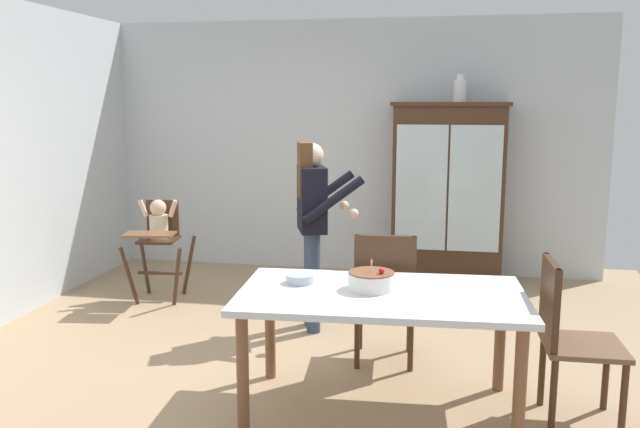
{
  "coord_description": "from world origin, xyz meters",
  "views": [
    {
      "loc": [
        0.96,
        -4.41,
        1.86
      ],
      "look_at": [
        0.01,
        0.7,
        0.95
      ],
      "focal_mm": 36.72,
      "sensor_mm": 36.0,
      "label": 1
    }
  ],
  "objects_px": {
    "china_cabinet": "(447,192)",
    "dining_table": "(381,306)",
    "adult_person": "(313,213)",
    "high_chair_with_toddler": "(159,231)",
    "ceramic_vase": "(460,90)",
    "dining_chair_right_end": "(566,330)",
    "dining_chair_far_side": "(385,289)",
    "birthday_cake": "(371,281)",
    "serving_bowl": "(300,278)"
  },
  "relations": [
    {
      "from": "ceramic_vase",
      "to": "dining_chair_far_side",
      "type": "height_order",
      "value": "ceramic_vase"
    },
    {
      "from": "birthday_cake",
      "to": "dining_chair_right_end",
      "type": "distance_m",
      "value": 1.15
    },
    {
      "from": "serving_bowl",
      "to": "dining_chair_right_end",
      "type": "xyz_separation_m",
      "value": [
        1.57,
        -0.05,
        -0.21
      ]
    },
    {
      "from": "china_cabinet",
      "to": "birthday_cake",
      "type": "height_order",
      "value": "china_cabinet"
    },
    {
      "from": "adult_person",
      "to": "birthday_cake",
      "type": "relative_size",
      "value": 5.47
    },
    {
      "from": "ceramic_vase",
      "to": "high_chair_with_toddler",
      "type": "height_order",
      "value": "ceramic_vase"
    },
    {
      "from": "adult_person",
      "to": "dining_table",
      "type": "relative_size",
      "value": 0.88
    },
    {
      "from": "ceramic_vase",
      "to": "serving_bowl",
      "type": "xyz_separation_m",
      "value": [
        -1.0,
        -2.95,
        -1.19
      ]
    },
    {
      "from": "high_chair_with_toddler",
      "to": "dining_chair_far_side",
      "type": "relative_size",
      "value": 0.99
    },
    {
      "from": "china_cabinet",
      "to": "high_chair_with_toddler",
      "type": "distance_m",
      "value": 2.91
    },
    {
      "from": "china_cabinet",
      "to": "birthday_cake",
      "type": "relative_size",
      "value": 6.57
    },
    {
      "from": "high_chair_with_toddler",
      "to": "serving_bowl",
      "type": "relative_size",
      "value": 5.28
    },
    {
      "from": "serving_bowl",
      "to": "dining_chair_right_end",
      "type": "height_order",
      "value": "dining_chair_right_end"
    },
    {
      "from": "birthday_cake",
      "to": "ceramic_vase",
      "type": "bearing_deg",
      "value": 79.63
    },
    {
      "from": "dining_table",
      "to": "dining_chair_far_side",
      "type": "distance_m",
      "value": 0.69
    },
    {
      "from": "high_chair_with_toddler",
      "to": "dining_chair_right_end",
      "type": "height_order",
      "value": "dining_chair_right_end"
    },
    {
      "from": "china_cabinet",
      "to": "adult_person",
      "type": "xyz_separation_m",
      "value": [
        -1.07,
        -1.72,
        0.04
      ]
    },
    {
      "from": "china_cabinet",
      "to": "birthday_cake",
      "type": "xyz_separation_m",
      "value": [
        -0.46,
        -3.01,
        -0.13
      ]
    },
    {
      "from": "adult_person",
      "to": "birthday_cake",
      "type": "height_order",
      "value": "adult_person"
    },
    {
      "from": "china_cabinet",
      "to": "dining_chair_right_end",
      "type": "height_order",
      "value": "china_cabinet"
    },
    {
      "from": "serving_bowl",
      "to": "dining_chair_far_side",
      "type": "relative_size",
      "value": 0.19
    },
    {
      "from": "high_chair_with_toddler",
      "to": "dining_chair_far_side",
      "type": "height_order",
      "value": "dining_chair_far_side"
    },
    {
      "from": "china_cabinet",
      "to": "adult_person",
      "type": "bearing_deg",
      "value": -121.9
    },
    {
      "from": "adult_person",
      "to": "birthday_cake",
      "type": "distance_m",
      "value": 1.43
    },
    {
      "from": "adult_person",
      "to": "serving_bowl",
      "type": "bearing_deg",
      "value": 168.6
    },
    {
      "from": "china_cabinet",
      "to": "dining_chair_far_side",
      "type": "distance_m",
      "value": 2.44
    },
    {
      "from": "adult_person",
      "to": "ceramic_vase",
      "type": "bearing_deg",
      "value": -52.82
    },
    {
      "from": "ceramic_vase",
      "to": "serving_bowl",
      "type": "distance_m",
      "value": 3.33
    },
    {
      "from": "ceramic_vase",
      "to": "dining_chair_right_end",
      "type": "height_order",
      "value": "ceramic_vase"
    },
    {
      "from": "dining_table",
      "to": "dining_chair_far_side",
      "type": "xyz_separation_m",
      "value": [
        -0.03,
        0.68,
        -0.1
      ]
    },
    {
      "from": "dining_table",
      "to": "birthday_cake",
      "type": "xyz_separation_m",
      "value": [
        -0.06,
        0.05,
        0.14
      ]
    },
    {
      "from": "serving_bowl",
      "to": "dining_chair_right_end",
      "type": "bearing_deg",
      "value": -1.76
    },
    {
      "from": "china_cabinet",
      "to": "dining_table",
      "type": "height_order",
      "value": "china_cabinet"
    },
    {
      "from": "adult_person",
      "to": "serving_bowl",
      "type": "xyz_separation_m",
      "value": [
        0.16,
        -1.22,
        -0.2
      ]
    },
    {
      "from": "high_chair_with_toddler",
      "to": "dining_chair_right_end",
      "type": "bearing_deg",
      "value": -36.19
    },
    {
      "from": "dining_chair_far_side",
      "to": "dining_table",
      "type": "bearing_deg",
      "value": 88.93
    },
    {
      "from": "adult_person",
      "to": "serving_bowl",
      "type": "distance_m",
      "value": 1.25
    },
    {
      "from": "serving_bowl",
      "to": "birthday_cake",
      "type": "bearing_deg",
      "value": -7.73
    },
    {
      "from": "dining_chair_right_end",
      "to": "serving_bowl",
      "type": "bearing_deg",
      "value": 87.17
    },
    {
      "from": "serving_bowl",
      "to": "high_chair_with_toddler",
      "type": "bearing_deg",
      "value": 134.52
    },
    {
      "from": "ceramic_vase",
      "to": "serving_bowl",
      "type": "relative_size",
      "value": 1.5
    },
    {
      "from": "china_cabinet",
      "to": "dining_table",
      "type": "bearing_deg",
      "value": -97.43
    },
    {
      "from": "high_chair_with_toddler",
      "to": "dining_table",
      "type": "height_order",
      "value": "high_chair_with_toddler"
    },
    {
      "from": "ceramic_vase",
      "to": "dining_chair_right_end",
      "type": "relative_size",
      "value": 0.28
    },
    {
      "from": "ceramic_vase",
      "to": "dining_table",
      "type": "relative_size",
      "value": 0.16
    },
    {
      "from": "ceramic_vase",
      "to": "dining_chair_right_end",
      "type": "bearing_deg",
      "value": -79.18
    },
    {
      "from": "dining_table",
      "to": "serving_bowl",
      "type": "xyz_separation_m",
      "value": [
        -0.51,
        0.11,
        0.11
      ]
    },
    {
      "from": "high_chair_with_toddler",
      "to": "birthday_cake",
      "type": "height_order",
      "value": "high_chair_with_toddler"
    },
    {
      "from": "ceramic_vase",
      "to": "high_chair_with_toddler",
      "type": "xyz_separation_m",
      "value": [
        -2.73,
        -1.19,
        -1.3
      ]
    },
    {
      "from": "dining_table",
      "to": "birthday_cake",
      "type": "height_order",
      "value": "birthday_cake"
    }
  ]
}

